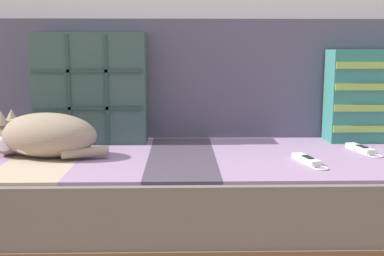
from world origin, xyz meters
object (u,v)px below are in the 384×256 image
at_px(sleeping_cat, 40,136).
at_px(game_remote_far, 362,149).
at_px(couch, 245,201).
at_px(throw_pillow_quilted, 91,88).
at_px(throw_pillow_striped, 381,96).
at_px(game_remote_near, 308,160).

distance_m(sleeping_cat, game_remote_far, 1.13).
xyz_separation_m(couch, game_remote_far, (0.41, -0.00, 0.19)).
bearing_deg(sleeping_cat, throw_pillow_quilted, 63.36).
bearing_deg(game_remote_far, couch, 179.71).
height_order(throw_pillow_quilted, throw_pillow_striped, throw_pillow_quilted).
xyz_separation_m(throw_pillow_striped, game_remote_far, (-0.14, -0.20, -0.17)).
bearing_deg(couch, game_remote_near, -43.37).
distance_m(couch, throw_pillow_quilted, 0.73).
distance_m(sleeping_cat, game_remote_near, 0.89).
xyz_separation_m(couch, game_remote_near, (0.18, -0.17, 0.19)).
bearing_deg(sleeping_cat, game_remote_near, -6.95).
xyz_separation_m(throw_pillow_quilted, game_remote_near, (0.76, -0.37, -0.20)).
bearing_deg(game_remote_near, game_remote_far, 34.75).
xyz_separation_m(throw_pillow_quilted, sleeping_cat, (-0.13, -0.26, -0.14)).
bearing_deg(game_remote_near, throw_pillow_striped, 43.91).
distance_m(throw_pillow_striped, game_remote_near, 0.55).
bearing_deg(game_remote_far, throw_pillow_striped, 54.67).
distance_m(throw_pillow_quilted, game_remote_far, 1.03).
bearing_deg(couch, throw_pillow_striped, 19.68).
xyz_separation_m(throw_pillow_quilted, throw_pillow_striped, (1.13, -0.00, -0.03)).
distance_m(couch, game_remote_near, 0.31).
height_order(couch, game_remote_near, game_remote_near).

